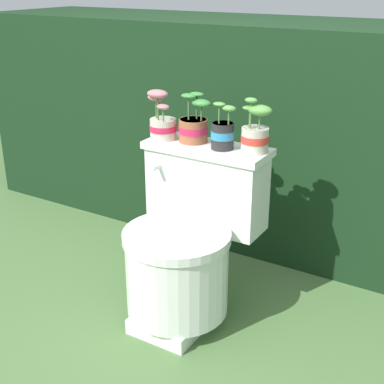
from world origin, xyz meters
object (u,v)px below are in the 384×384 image
(potted_plant_midright, at_px, (255,133))
(toilet, at_px, (187,245))
(potted_plant_left, at_px, (162,121))
(potted_plant_midleft, at_px, (194,126))
(potted_plant_middle, at_px, (223,133))

(potted_plant_midright, bearing_deg, toilet, -139.73)
(potted_plant_left, height_order, potted_plant_midleft, potted_plant_left)
(potted_plant_left, bearing_deg, toilet, -34.14)
(toilet, relative_size, potted_plant_left, 3.37)
(potted_plant_left, distance_m, potted_plant_midright, 0.41)
(potted_plant_midleft, xyz_separation_m, potted_plant_midright, (0.28, 0.00, 0.01))
(potted_plant_middle, bearing_deg, potted_plant_left, -178.05)
(potted_plant_midright, bearing_deg, potted_plant_midleft, -179.62)
(potted_plant_left, xyz_separation_m, potted_plant_midright, (0.41, 0.04, 0.00))
(toilet, xyz_separation_m, potted_plant_left, (-0.20, 0.14, 0.46))
(toilet, distance_m, potted_plant_middle, 0.48)
(potted_plant_midleft, distance_m, potted_plant_midright, 0.28)
(toilet, height_order, potted_plant_midleft, potted_plant_midleft)
(toilet, relative_size, potted_plant_midright, 3.28)
(potted_plant_midleft, bearing_deg, potted_plant_midright, 0.38)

